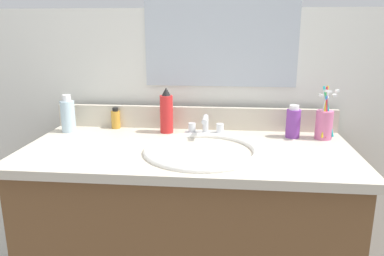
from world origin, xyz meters
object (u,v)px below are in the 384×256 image
(faucet, at_px, (205,129))
(bottle_cream_purple, at_px, (293,122))
(bottle_gel_clear, at_px, (68,115))
(cup_pink, at_px, (324,122))
(bottle_oil_amber, at_px, (116,119))
(bottle_spray_red, at_px, (166,112))

(faucet, distance_m, bottle_cream_purple, 0.33)
(bottle_gel_clear, bearing_deg, faucet, -1.17)
(cup_pink, bearing_deg, bottle_oil_amber, 174.77)
(cup_pink, bearing_deg, bottle_cream_purple, 175.22)
(bottle_cream_purple, distance_m, bottle_spray_red, 0.48)
(faucet, bearing_deg, bottle_spray_red, 166.75)
(bottle_cream_purple, bearing_deg, bottle_spray_red, 177.58)
(faucet, distance_m, bottle_oil_amber, 0.38)
(faucet, bearing_deg, bottle_oil_amber, 167.74)
(faucet, relative_size, bottle_gel_clear, 1.09)
(bottle_gel_clear, distance_m, cup_pink, 0.98)
(bottle_oil_amber, distance_m, cup_pink, 0.81)
(bottle_cream_purple, height_order, bottle_oil_amber, bottle_cream_purple)
(bottle_cream_purple, distance_m, cup_pink, 0.11)
(bottle_gel_clear, xyz_separation_m, bottle_cream_purple, (0.87, 0.00, -0.01))
(bottle_gel_clear, height_order, bottle_oil_amber, bottle_gel_clear)
(bottle_cream_purple, relative_size, cup_pink, 0.62)
(bottle_spray_red, bearing_deg, cup_pink, -2.86)
(bottle_spray_red, distance_m, cup_pink, 0.59)
(bottle_oil_amber, height_order, cup_pink, cup_pink)
(bottle_gel_clear, height_order, cup_pink, cup_pink)
(faucet, height_order, bottle_spray_red, bottle_spray_red)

